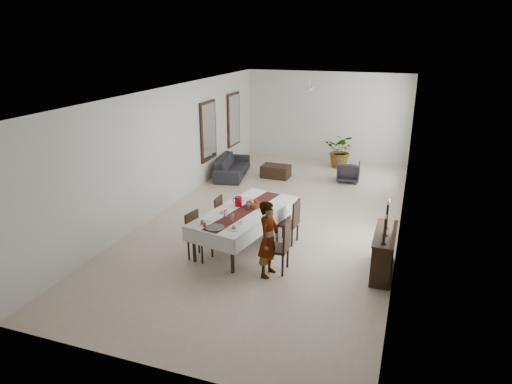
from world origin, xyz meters
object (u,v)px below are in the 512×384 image
sofa (232,166)px  red_pitcher (238,201)px  dining_table_top (245,212)px  woman (268,239)px  sideboard_body (383,253)px

sofa → red_pitcher: bearing=-167.4°
dining_table_top → sofa: (-2.24, 4.75, -0.46)m
dining_table_top → sofa: dining_table_top is taller
woman → sofa: size_ratio=0.70×
woman → sofa: bearing=35.3°
red_pitcher → woman: woman is taller
red_pitcher → woman: (1.14, -1.34, -0.16)m
dining_table_top → woman: (0.91, -1.13, -0.01)m
sofa → dining_table_top: bearing=-166.0°
dining_table_top → red_pitcher: (-0.23, 0.21, 0.15)m
dining_table_top → sideboard_body: sideboard_body is taller
sideboard_body → red_pitcher: bearing=171.3°
red_pitcher → dining_table_top: bearing=-42.1°
red_pitcher → sofa: 5.01m
dining_table_top → sideboard_body: (3.01, -0.29, -0.36)m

